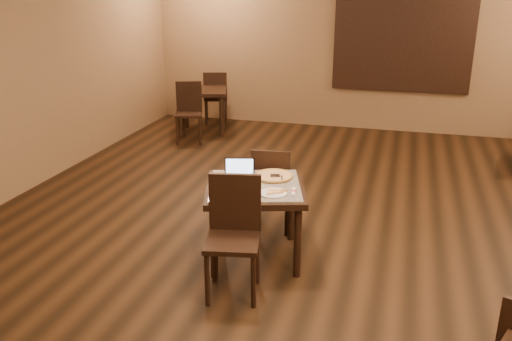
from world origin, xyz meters
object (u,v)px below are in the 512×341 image
(tiled_table, at_px, (255,195))
(other_table_b_chair_near, at_px, (189,108))
(laptop, at_px, (238,174))
(chair_main_near, at_px, (234,228))
(chair_main_far, at_px, (272,185))
(other_table_b, at_px, (203,97))
(other_table_b_chair_far, at_px, (216,95))
(pizza_pan, at_px, (274,177))

(tiled_table, height_order, other_table_b_chair_near, other_table_b_chair_near)
(laptop, bearing_deg, chair_main_near, -90.06)
(chair_main_far, distance_m, other_table_b, 4.21)
(laptop, bearing_deg, other_table_b_chair_near, 104.66)
(tiled_table, relative_size, chair_main_near, 1.10)
(chair_main_near, relative_size, other_table_b_chair_far, 1.05)
(other_table_b, xyz_separation_m, other_table_b_chair_near, (-0.03, -0.58, -0.08))
(chair_main_near, xyz_separation_m, other_table_b_chair_near, (-2.16, 4.25, -0.03))
(chair_main_far, height_order, laptop, laptop)
(other_table_b_chair_near, bearing_deg, tiled_table, -77.13)
(tiled_table, bearing_deg, other_table_b_chair_near, 104.46)
(laptop, relative_size, other_table_b_chair_near, 0.33)
(tiled_table, bearing_deg, laptop, 137.78)
(other_table_b, bearing_deg, other_table_b_chair_near, -110.72)
(chair_main_near, distance_m, other_table_b, 5.28)
(other_table_b_chair_far, bearing_deg, chair_main_near, 93.22)
(tiled_table, relative_size, other_table_b_chair_near, 1.15)
(tiled_table, xyz_separation_m, chair_main_near, (-0.02, -0.61, -0.07))
(chair_main_near, distance_m, other_table_b_chair_far, 5.81)
(other_table_b, bearing_deg, chair_main_far, -77.10)
(other_table_b, bearing_deg, other_table_b_chair_far, 69.28)
(tiled_table, relative_size, other_table_b, 1.11)
(pizza_pan, relative_size, other_table_b_chair_near, 0.33)
(tiled_table, distance_m, chair_main_far, 0.63)
(tiled_table, distance_m, other_table_b_chair_far, 5.26)
(other_table_b, bearing_deg, tiled_table, -81.03)
(tiled_table, bearing_deg, chair_main_near, -108.10)
(other_table_b_chair_near, distance_m, other_table_b_chair_far, 1.17)
(chair_main_near, relative_size, other_table_b_chair_near, 1.05)
(laptop, distance_m, other_table_b_chair_near, 4.07)
(other_table_b_chair_near, bearing_deg, chair_main_near, -81.08)
(pizza_pan, height_order, other_table_b, pizza_pan)
(other_table_b, xyz_separation_m, other_table_b_chair_far, (0.03, 0.58, -0.08))
(chair_main_far, bearing_deg, other_table_b, -64.93)
(pizza_pan, distance_m, other_table_b, 4.59)
(chair_main_far, bearing_deg, chair_main_near, 82.90)
(chair_main_far, height_order, pizza_pan, chair_main_far)
(laptop, height_order, pizza_pan, laptop)
(pizza_pan, bearing_deg, laptop, -155.84)
(chair_main_near, relative_size, laptop, 3.13)
(chair_main_far, relative_size, pizza_pan, 2.90)
(chair_main_near, xyz_separation_m, laptop, (-0.18, 0.71, 0.23))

